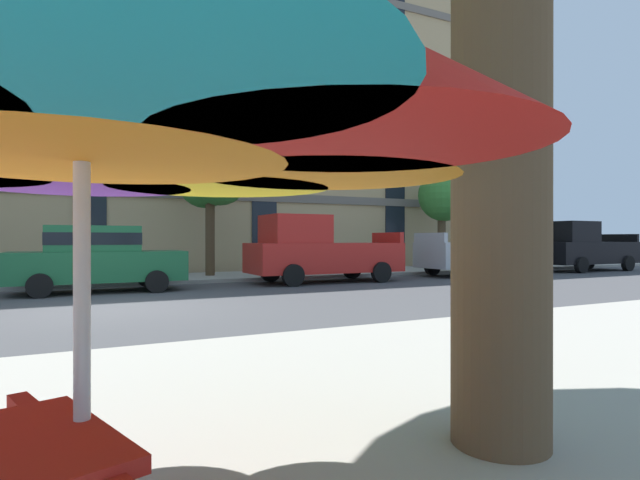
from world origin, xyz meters
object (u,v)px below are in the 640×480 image
at_px(pickup_silver, 485,249).
at_px(pickup_black, 582,248).
at_px(sedan_green, 97,257).
at_px(pickup_red_midblock, 319,251).
at_px(patio_umbrella, 82,104).
at_px(street_tree_right, 444,195).
at_px(street_tree_middle, 212,180).

bearing_deg(pickup_silver, pickup_black, 0.00).
bearing_deg(sedan_green, pickup_silver, 0.00).
relative_size(sedan_green, pickup_silver, 0.86).
bearing_deg(pickup_red_midblock, pickup_silver, 0.00).
distance_m(pickup_red_midblock, pickup_black, 13.18).
height_order(pickup_red_midblock, patio_umbrella, patio_umbrella).
distance_m(pickup_black, street_tree_right, 6.51).
bearing_deg(pickup_red_midblock, street_tree_right, 22.42).
height_order(sedan_green, pickup_silver, pickup_silver).
bearing_deg(pickup_silver, sedan_green, -180.00).
distance_m(sedan_green, pickup_silver, 14.02).
relative_size(street_tree_middle, patio_umbrella, 1.43).
bearing_deg(pickup_black, pickup_red_midblock, 180.00).
height_order(pickup_red_midblock, street_tree_middle, street_tree_middle).
xyz_separation_m(sedan_green, patio_umbrella, (-0.65, -12.70, 0.98)).
height_order(sedan_green, patio_umbrella, patio_umbrella).
bearing_deg(sedan_green, patio_umbrella, -92.91).
height_order(pickup_red_midblock, street_tree_right, street_tree_right).
xyz_separation_m(pickup_silver, street_tree_right, (0.84, 3.37, 2.43)).
bearing_deg(street_tree_right, pickup_black, -33.91).
xyz_separation_m(pickup_black, street_tree_middle, (-15.91, 3.13, 2.53)).
relative_size(pickup_black, street_tree_right, 1.09).
height_order(sedan_green, pickup_red_midblock, pickup_red_midblock).
bearing_deg(street_tree_right, sedan_green, -167.22).
height_order(sedan_green, street_tree_right, street_tree_right).
xyz_separation_m(pickup_red_midblock, street_tree_right, (8.16, 3.37, 2.43)).
bearing_deg(pickup_red_midblock, street_tree_middle, 131.17).
relative_size(sedan_green, patio_umbrella, 1.36).
distance_m(pickup_silver, patio_umbrella, 19.42).
xyz_separation_m(sedan_green, street_tree_right, (14.85, 3.37, 2.50)).
bearing_deg(pickup_silver, patio_umbrella, -139.10).
bearing_deg(street_tree_middle, pickup_red_midblock, -48.83).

